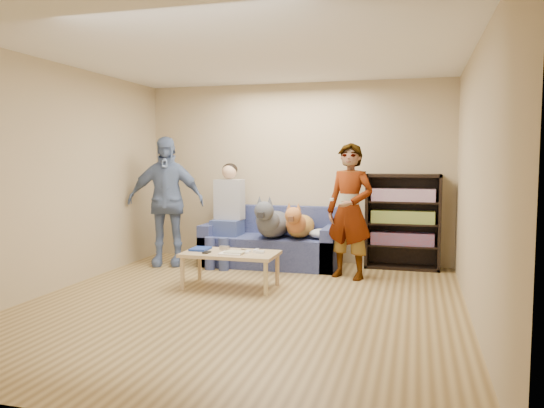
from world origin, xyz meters
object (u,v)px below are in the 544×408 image
(person_standing_left, at_px, (166,201))
(notebook_blue, at_px, (200,249))
(coffee_table, at_px, (231,256))
(person_standing_right, at_px, (350,211))
(person_seated, at_px, (227,210))
(dog_gray, at_px, (272,222))
(sofa, at_px, (272,245))
(dog_tan, at_px, (299,225))
(bookshelf, at_px, (403,219))
(camera_silver, at_px, (224,248))

(person_standing_left, bearing_deg, notebook_blue, -61.65)
(notebook_blue, distance_m, coffee_table, 0.41)
(person_standing_right, relative_size, notebook_blue, 6.55)
(person_seated, bearing_deg, dog_gray, -10.45)
(dog_gray, bearing_deg, coffee_table, -99.02)
(person_standing_left, distance_m, coffee_table, 1.76)
(dog_gray, height_order, coffee_table, dog_gray)
(sofa, xyz_separation_m, coffee_table, (-0.11, -1.42, 0.09))
(person_seated, relative_size, dog_tan, 1.29)
(person_standing_right, bearing_deg, bookshelf, 72.33)
(person_seated, relative_size, bookshelf, 1.13)
(person_standing_right, xyz_separation_m, notebook_blue, (-1.68, -0.82, -0.42))
(person_standing_left, distance_m, dog_tan, 1.92)
(sofa, xyz_separation_m, person_seated, (-0.62, -0.13, 0.49))
(person_standing_left, xyz_separation_m, bookshelf, (3.24, 0.64, -0.23))
(person_seated, bearing_deg, person_standing_right, -13.45)
(person_standing_right, xyz_separation_m, sofa, (-1.17, 0.56, -0.57))
(camera_silver, relative_size, bookshelf, 0.08)
(person_standing_left, distance_m, sofa, 1.63)
(camera_silver, distance_m, dog_gray, 1.11)
(person_standing_left, height_order, coffee_table, person_standing_left)
(notebook_blue, height_order, dog_tan, dog_tan)
(person_standing_right, distance_m, dog_gray, 1.15)
(person_standing_left, distance_m, person_seated, 0.88)
(notebook_blue, xyz_separation_m, dog_gray, (0.59, 1.12, 0.21))
(dog_tan, bearing_deg, sofa, 158.58)
(person_seated, xyz_separation_m, bookshelf, (2.42, 0.36, -0.09))
(sofa, height_order, coffee_table, sofa)
(camera_silver, relative_size, coffee_table, 0.10)
(dog_tan, bearing_deg, dog_gray, -166.80)
(camera_silver, distance_m, sofa, 1.33)
(dog_gray, bearing_deg, person_standing_left, -174.26)
(dog_tan, distance_m, bookshelf, 1.42)
(notebook_blue, bearing_deg, dog_tan, 51.81)
(camera_silver, distance_m, bookshelf, 2.56)
(person_standing_left, distance_m, dog_gray, 1.55)
(person_standing_left, height_order, notebook_blue, person_standing_left)
(person_standing_left, relative_size, notebook_blue, 6.99)
(person_standing_left, distance_m, bookshelf, 3.31)
(notebook_blue, bearing_deg, person_seated, 95.31)
(dog_tan, bearing_deg, person_seated, 177.58)
(notebook_blue, relative_size, bookshelf, 0.20)
(coffee_table, bearing_deg, notebook_blue, 172.87)
(camera_silver, height_order, coffee_table, camera_silver)
(notebook_blue, relative_size, sofa, 0.14)
(dog_tan, bearing_deg, camera_silver, -120.46)
(person_standing_right, distance_m, coffee_table, 1.62)
(person_standing_left, relative_size, dog_tan, 1.59)
(person_standing_left, relative_size, sofa, 0.96)
(person_seated, distance_m, bookshelf, 2.45)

